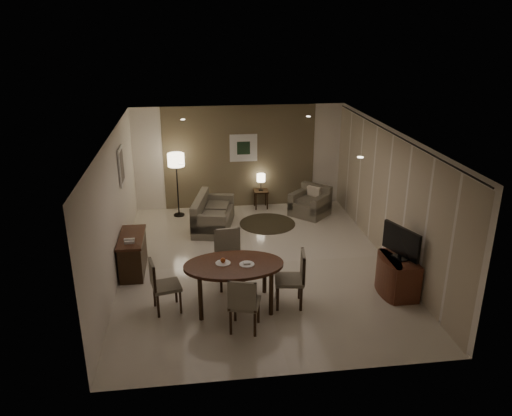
{
  "coord_description": "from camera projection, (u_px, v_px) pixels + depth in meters",
  "views": [
    {
      "loc": [
        -1.23,
        -9.16,
        4.71
      ],
      "look_at": [
        0.0,
        0.2,
        1.15
      ],
      "focal_mm": 35.0,
      "sensor_mm": 36.0,
      "label": 1
    }
  ],
  "objects": [
    {
      "name": "chair_far",
      "position": [
        230.0,
        260.0,
        9.28
      ],
      "size": [
        0.57,
        0.57,
        1.06
      ],
      "primitive_type": null,
      "rotation": [
        0.0,
        0.0,
        0.11
      ],
      "color": "#76705B",
      "rests_on": "floor"
    },
    {
      "name": "chair_left",
      "position": [
        166.0,
        285.0,
        8.5
      ],
      "size": [
        0.55,
        0.55,
        0.95
      ],
      "primitive_type": null,
      "rotation": [
        0.0,
        0.0,
        1.79
      ],
      "color": "#76705B",
      "rests_on": "floor"
    },
    {
      "name": "plate_a",
      "position": [
        223.0,
        263.0,
        8.54
      ],
      "size": [
        0.26,
        0.26,
        0.02
      ],
      "primitive_type": "cylinder",
      "color": "white",
      "rests_on": "dining_table"
    },
    {
      "name": "art_back_canvas",
      "position": [
        244.0,
        148.0,
        12.96
      ],
      "size": [
        0.34,
        0.01,
        0.34
      ],
      "primitive_type": "cube",
      "color": "black",
      "rests_on": "wall_back"
    },
    {
      "name": "chair_right",
      "position": [
        289.0,
        279.0,
        8.65
      ],
      "size": [
        0.55,
        0.55,
        1.0
      ],
      "primitive_type": null,
      "rotation": [
        0.0,
        0.0,
        -1.71
      ],
      "color": "#76705B",
      "rests_on": "floor"
    },
    {
      "name": "art_left_canvas",
      "position": [
        122.0,
        166.0,
        10.44
      ],
      "size": [
        0.01,
        0.46,
        0.64
      ],
      "primitive_type": "cube",
      "color": "gray",
      "rests_on": "wall_left"
    },
    {
      "name": "room_shell",
      "position": [
        255.0,
        195.0,
        10.21
      ],
      "size": [
        5.5,
        7.0,
        2.7
      ],
      "color": "beige",
      "rests_on": "ground"
    },
    {
      "name": "downlight_nl",
      "position": [
        181.0,
        164.0,
        7.52
      ],
      "size": [
        0.1,
        0.1,
        0.01
      ],
      "primitive_type": "cylinder",
      "color": "white",
      "rests_on": "ceiling"
    },
    {
      "name": "downlight_fr",
      "position": [
        308.0,
        116.0,
        11.21
      ],
      "size": [
        0.1,
        0.1,
        0.01
      ],
      "primitive_type": "cylinder",
      "color": "white",
      "rests_on": "ceiling"
    },
    {
      "name": "telephone",
      "position": [
        129.0,
        241.0,
        9.45
      ],
      "size": [
        0.2,
        0.14,
        0.09
      ],
      "primitive_type": null,
      "color": "white",
      "rests_on": "console_desk"
    },
    {
      "name": "side_table",
      "position": [
        261.0,
        199.0,
        13.31
      ],
      "size": [
        0.38,
        0.38,
        0.49
      ],
      "primitive_type": null,
      "color": "#311F10",
      "rests_on": "floor"
    },
    {
      "name": "downlight_fl",
      "position": [
        183.0,
        120.0,
        10.86
      ],
      "size": [
        0.1,
        0.1,
        0.01
      ],
      "primitive_type": "cylinder",
      "color": "white",
      "rests_on": "ceiling"
    },
    {
      "name": "art_back_frame",
      "position": [
        243.0,
        148.0,
        12.97
      ],
      "size": [
        0.72,
        0.03,
        0.72
      ],
      "primitive_type": "cube",
      "color": "silver",
      "rests_on": "wall_back"
    },
    {
      "name": "curtain_wall",
      "position": [
        387.0,
        198.0,
        10.17
      ],
      "size": [
        0.08,
        6.7,
        2.58
      ],
      "primitive_type": null,
      "color": "beige",
      "rests_on": "wall_right"
    },
    {
      "name": "downlight_nr",
      "position": [
        360.0,
        157.0,
        7.87
      ],
      "size": [
        0.1,
        0.1,
        0.01
      ],
      "primitive_type": "cylinder",
      "color": "white",
      "rests_on": "ceiling"
    },
    {
      "name": "table_lamp",
      "position": [
        261.0,
        181.0,
        13.13
      ],
      "size": [
        0.22,
        0.22,
        0.5
      ],
      "primitive_type": null,
      "color": "#FFEAC1",
      "rests_on": "side_table"
    },
    {
      "name": "plate_b",
      "position": [
        247.0,
        264.0,
        8.49
      ],
      "size": [
        0.26,
        0.26,
        0.02
      ],
      "primitive_type": "cylinder",
      "color": "white",
      "rests_on": "dining_table"
    },
    {
      "name": "art_left_frame",
      "position": [
        121.0,
        166.0,
        10.44
      ],
      "size": [
        0.03,
        0.6,
        0.8
      ],
      "primitive_type": "cube",
      "color": "silver",
      "rests_on": "wall_left"
    },
    {
      "name": "tv_cabinet",
      "position": [
        398.0,
        275.0,
        9.09
      ],
      "size": [
        0.48,
        0.9,
        0.7
      ],
      "primitive_type": null,
      "color": "#5E2F1C",
      "rests_on": "floor"
    },
    {
      "name": "console_desk",
      "position": [
        133.0,
        254.0,
        9.88
      ],
      "size": [
        0.48,
        1.2,
        0.75
      ],
      "primitive_type": null,
      "color": "#4D2618",
      "rests_on": "floor"
    },
    {
      "name": "chair_near",
      "position": [
        245.0,
        302.0,
        7.97
      ],
      "size": [
        0.58,
        0.58,
        0.97
      ],
      "primitive_type": null,
      "rotation": [
        0.0,
        0.0,
        2.87
      ],
      "color": "#76705B",
      "rests_on": "floor"
    },
    {
      "name": "sofa",
      "position": [
        213.0,
        213.0,
        11.98
      ],
      "size": [
        1.76,
        1.13,
        0.77
      ],
      "primitive_type": null,
      "rotation": [
        0.0,
        0.0,
        1.36
      ],
      "color": "#76705B",
      "rests_on": "floor"
    },
    {
      "name": "round_rug",
      "position": [
        267.0,
        223.0,
        12.32
      ],
      "size": [
        1.37,
        1.37,
        0.01
      ],
      "primitive_type": "cylinder",
      "color": "#3A3020",
      "rests_on": "floor"
    },
    {
      "name": "napkin",
      "position": [
        247.0,
        263.0,
        8.49
      ],
      "size": [
        0.12,
        0.08,
        0.03
      ],
      "primitive_type": "cube",
      "color": "white",
      "rests_on": "plate_b"
    },
    {
      "name": "armchair",
      "position": [
        310.0,
        201.0,
        12.75
      ],
      "size": [
        1.16,
        1.16,
        0.75
      ],
      "primitive_type": null,
      "rotation": [
        0.0,
        0.0,
        -0.78
      ],
      "color": "#76705B",
      "rests_on": "floor"
    },
    {
      "name": "fruit_apple",
      "position": [
        223.0,
        260.0,
        8.52
      ],
      "size": [
        0.09,
        0.09,
        0.09
      ],
      "primitive_type": "sphere",
      "color": "#9D3D12",
      "rests_on": "plate_a"
    },
    {
      "name": "dining_table",
      "position": [
        234.0,
        285.0,
        8.66
      ],
      "size": [
        1.72,
        1.08,
        0.81
      ],
      "primitive_type": null,
      "color": "#4D2618",
      "rests_on": "floor"
    },
    {
      "name": "flat_tv",
      "position": [
        401.0,
        242.0,
        8.85
      ],
      "size": [
        0.36,
        0.85,
        0.6
      ],
      "primitive_type": null,
      "rotation": [
        0.0,
        0.0,
        0.35
      ],
      "color": "black",
      "rests_on": "tv_cabinet"
    },
    {
      "name": "taupe_accent",
      "position": [
        240.0,
        157.0,
        13.07
      ],
      "size": [
        3.96,
        0.03,
        2.7
      ],
      "primitive_type": "cube",
      "color": "brown",
      "rests_on": "wall_back"
    },
    {
      "name": "curtain_rod",
      "position": [
        394.0,
        134.0,
        9.71
      ],
      "size": [
        0.03,
        6.8,
        0.03
      ],
      "primitive_type": "cylinder",
      "rotation": [
        1.57,
        0.0,
        0.0
      ],
      "color": "black",
      "rests_on": "wall_right"
    },
    {
      "name": "floor_lamp",
      "position": [
        177.0,
        185.0,
        12.56
      ],
      "size": [
        0.41,
        0.41,
        1.64
      ],
      "primitive_type": null,
      "color": "#FFE5B7",
      "rests_on": "floor"
    }
  ]
}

